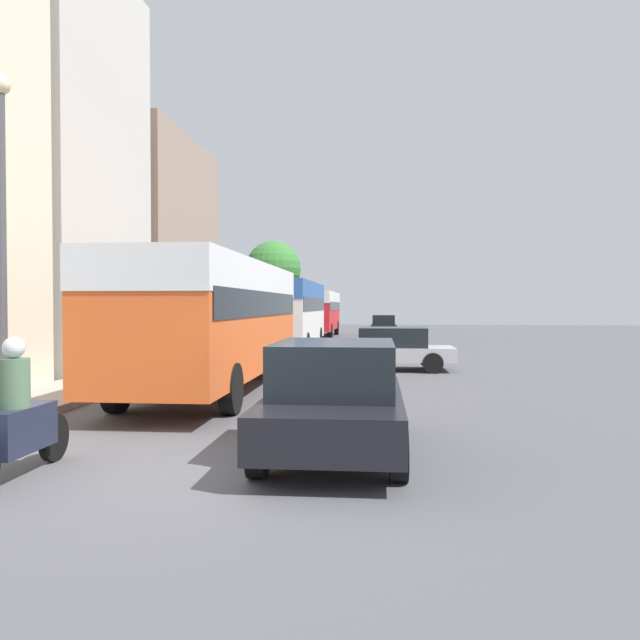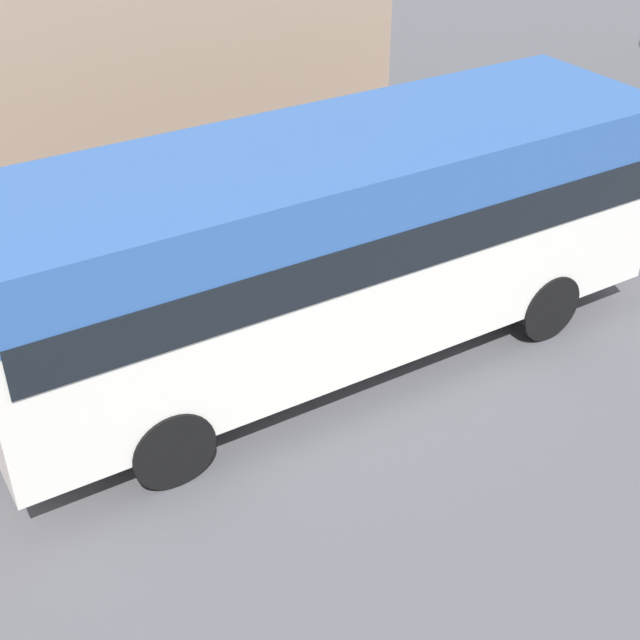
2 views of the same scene
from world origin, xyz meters
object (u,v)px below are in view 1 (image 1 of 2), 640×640
at_px(car_far_curb, 335,397).
at_px(bus_lead, 214,308).
at_px(car_crossing, 393,348).
at_px(car_distant, 384,325).
at_px(bus_third_in_line, 317,308).
at_px(pedestrian_near_curb, 207,331).
at_px(bus_following, 287,307).
at_px(motorcycle_behind_lead, 18,422).

bearing_deg(car_far_curb, bus_lead, 118.96).
distance_m(car_crossing, car_distant, 22.73).
xyz_separation_m(bus_third_in_line, car_crossing, (4.58, -20.98, -1.21)).
bearing_deg(bus_third_in_line, car_crossing, -77.69).
xyz_separation_m(car_distant, pedestrian_near_curb, (-7.07, -18.96, 0.32)).
relative_size(bus_following, pedestrian_near_curb, 5.20).
bearing_deg(motorcycle_behind_lead, bus_following, 89.42).
relative_size(car_crossing, car_far_curb, 0.95).
height_order(bus_lead, car_distant, bus_lead).
bearing_deg(bus_lead, car_crossing, 51.19).
height_order(bus_lead, bus_third_in_line, bus_lead).
xyz_separation_m(bus_lead, car_distant, (4.30, 28.22, -1.28)).
bearing_deg(car_far_curb, pedestrian_near_curb, 111.79).
relative_size(bus_following, bus_third_in_line, 0.97).
bearing_deg(pedestrian_near_curb, motorcycle_behind_lead, -81.99).
bearing_deg(bus_third_in_line, bus_lead, -89.66).
height_order(bus_third_in_line, car_crossing, bus_third_in_line).
bearing_deg(car_far_curb, bus_following, 100.35).
bearing_deg(car_distant, bus_third_in_line, -158.64).
distance_m(bus_third_in_line, car_crossing, 21.51).
bearing_deg(car_distant, bus_lead, -98.66).
xyz_separation_m(bus_following, car_crossing, (4.60, -7.82, -1.31)).
bearing_deg(motorcycle_behind_lead, car_far_curb, 22.76).
bearing_deg(pedestrian_near_curb, bus_third_in_line, 81.35).
distance_m(motorcycle_behind_lead, car_crossing, 14.00).
bearing_deg(pedestrian_near_curb, bus_following, 57.38).
bearing_deg(bus_lead, bus_third_in_line, 90.34).
distance_m(bus_third_in_line, car_distant, 4.93).
xyz_separation_m(bus_lead, pedestrian_near_curb, (-2.77, 9.27, -0.96)).
xyz_separation_m(motorcycle_behind_lead, car_distant, (4.69, 35.87, 0.06)).
xyz_separation_m(bus_following, car_far_curb, (3.54, -19.39, -1.22)).
relative_size(motorcycle_behind_lead, car_crossing, 0.57).
height_order(car_far_curb, pedestrian_near_curb, pedestrian_near_curb).
xyz_separation_m(car_crossing, car_distant, (-0.12, 22.73, 0.02)).
height_order(bus_following, car_distant, bus_following).
bearing_deg(bus_following, car_crossing, -59.51).
distance_m(bus_lead, bus_third_in_line, 26.48).
distance_m(bus_lead, car_crossing, 7.18).
relative_size(bus_third_in_line, car_far_curb, 2.32).
bearing_deg(pedestrian_near_curb, car_crossing, -27.65).
xyz_separation_m(car_crossing, car_far_curb, (-1.06, -11.57, 0.09)).
distance_m(bus_lead, car_far_curb, 7.05).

